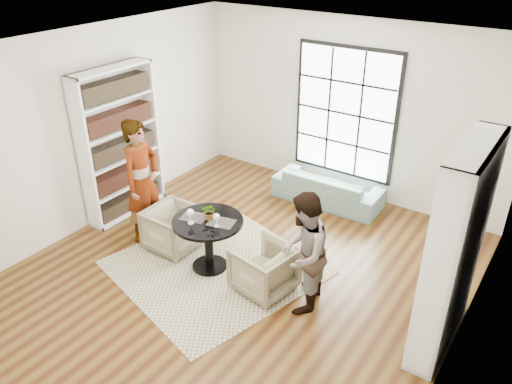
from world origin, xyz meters
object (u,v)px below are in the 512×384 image
Objects in this scene: pedestal_table at (208,234)px; person_right at (303,253)px; sofa at (328,188)px; armchair_right at (264,268)px; wine_glass_left at (190,213)px; flower_centerpiece at (210,212)px; wine_glass_right at (216,217)px; person_left at (142,181)px; armchair_left at (174,229)px.

person_right is (1.43, 0.04, 0.23)m from pedestal_table.
sofa is 2.60m from armchair_right.
flower_centerpiece is (0.14, 0.22, -0.04)m from wine_glass_left.
flower_centerpiece is at bearing 154.19° from wine_glass_right.
wine_glass_right is at bearing 82.51° from sofa.
person_left is 2.72m from person_right.
person_right is at bearing 3.91° from wine_glass_right.
person_left is at bearing 176.40° from pedestal_table.
sofa is 8.58× the size of wine_glass_left.
armchair_right is 3.75× the size of wine_glass_right.
person_left reaches higher than armchair_left.
armchair_right is at bearing -97.71° from person_left.
wine_glass_right is at bearing -25.81° from flower_centerpiece.
person_left is (-1.28, 0.08, 0.39)m from pedestal_table.
wine_glass_right is (-1.24, -0.08, 0.12)m from person_right.
sofa is 2.57× the size of armchair_left.
pedestal_table is at bearing -100.12° from person_left.
pedestal_table is 0.40m from wine_glass_right.
person_left is 1.48m from wine_glass_right.
sofa is at bearing -161.76° from armchair_right.
pedestal_table is at bearing 54.33° from wine_glass_left.
wine_glass_right is (0.92, -0.13, 0.57)m from armchair_left.
flower_centerpiece is (0.01, 0.04, 0.32)m from pedestal_table.
sofa is 0.98× the size of person_left.
armchair_left is 1.09m from wine_glass_right.
armchair_right reaches higher than sofa.
person_left is at bearing 89.95° from armchair_left.
wine_glass_left is (1.15, -0.26, -0.02)m from person_left.
armchair_left is 1.00× the size of armchair_right.
flower_centerpiece is (-0.18, 0.09, -0.02)m from wine_glass_right.
sofa is at bearing 79.62° from flower_centerpiece.
sofa is 2.58× the size of armchair_right.
pedestal_table reaches higher than sofa.
flower_centerpiece reaches higher than armchair_left.
pedestal_table is at bearing 78.22° from sofa.
armchair_right is 2.25m from person_left.
person_left is at bearing 178.21° from flower_centerpiece.
person_right reaches higher than armchair_right.
pedestal_table is 0.77m from armchair_left.
armchair_left is (-1.21, -2.52, 0.06)m from sofa.
wine_glass_left is at bearing -109.50° from person_left.
pedestal_table is at bearing -102.83° from person_right.
armchair_left is 3.33× the size of wine_glass_left.
flower_centerpiece reaches higher than wine_glass_right.
armchair_left reaches higher than armchair_right.
armchair_right is (1.61, -0.04, -0.00)m from armchair_left.
person_left is 1.18m from wine_glass_left.
wine_glass_right reaches higher than pedestal_table.
wine_glass_left reaches higher than wine_glass_right.
wine_glass_left is 0.27m from flower_centerpiece.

